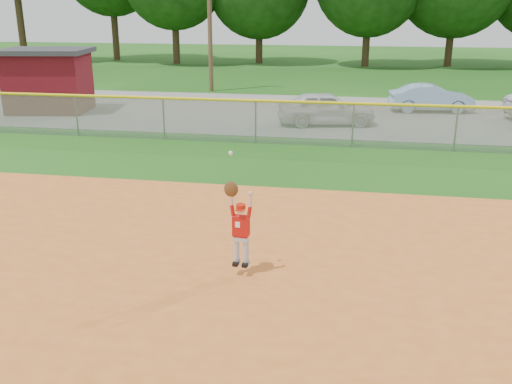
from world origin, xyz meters
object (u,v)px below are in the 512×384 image
at_px(car_white_a, 326,108).
at_px(ballplayer, 240,224).
at_px(car_blue, 431,98).
at_px(utility_shed, 48,80).

xyz_separation_m(car_white_a, ballplayer, (-0.70, -13.73, 0.30)).
distance_m(car_white_a, car_blue, 5.85).
distance_m(car_blue, utility_shed, 17.15).
distance_m(car_white_a, utility_shed, 12.45).
relative_size(car_white_a, ballplayer, 1.86).
bearing_deg(car_blue, ballplayer, 157.19).
bearing_deg(car_white_a, ballplayer, 164.60).
bearing_deg(car_white_a, utility_shed, 73.67).
relative_size(utility_shed, ballplayer, 1.99).
bearing_deg(utility_shed, car_blue, 9.86).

